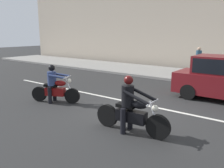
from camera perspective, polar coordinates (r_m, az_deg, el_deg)
ground_plane at (r=8.29m, az=5.39°, el=-6.75°), size 80.00×80.00×0.00m
sidewalk_slab at (r=15.46m, az=21.36°, el=1.67°), size 40.00×4.40×0.14m
lane_marking_stripe at (r=8.69m, az=13.12°, el=-6.09°), size 18.00×0.14×0.01m
motorcycle_with_rider_black_leather at (r=6.45m, az=4.64°, el=-6.30°), size 2.24×0.70×1.59m
motorcycle_with_rider_denim_blue at (r=9.48m, az=-13.75°, el=-0.71°), size 1.88×1.02×1.50m
pedestrian_bystander at (r=15.44m, az=20.30°, el=5.79°), size 0.34×0.34×1.73m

